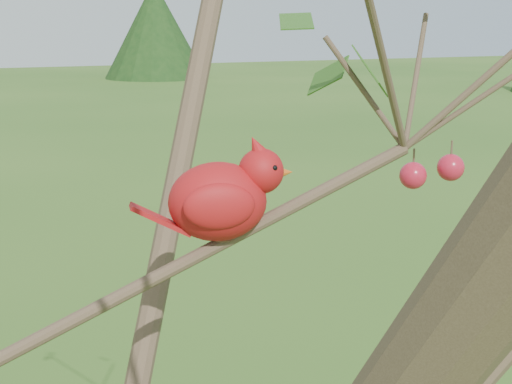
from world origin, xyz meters
TOP-DOWN VIEW (x-y plane):
  - crabapple_tree at (0.03, -0.02)m, footprint 2.35×2.05m
  - cardinal at (0.29, 0.07)m, footprint 0.21×0.12m

SIDE VIEW (x-z plane):
  - crabapple_tree at x=0.03m, z-range 0.65..3.60m
  - cardinal at x=0.29m, z-range 2.08..2.23m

